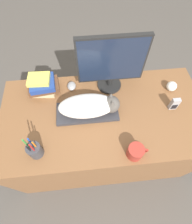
% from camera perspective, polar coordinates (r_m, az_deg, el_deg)
% --- Properties ---
extents(ground_plane, '(12.00, 12.00, 0.00)m').
position_cam_1_polar(ground_plane, '(1.80, 3.20, -22.67)').
color(ground_plane, '#4C4742').
extents(desk, '(1.47, 0.75, 0.71)m').
position_cam_1_polar(desk, '(1.55, 2.06, -7.14)').
color(desk, brown).
rests_on(desk, ground_plane).
extents(keyboard, '(0.43, 0.18, 0.02)m').
position_cam_1_polar(keyboard, '(1.23, -2.82, 0.07)').
color(keyboard, '#2D2D33').
rests_on(keyboard, desk).
extents(cat, '(0.41, 0.18, 0.14)m').
position_cam_1_polar(cat, '(1.16, -1.59, 2.11)').
color(cat, white).
rests_on(cat, keyboard).
extents(monitor, '(0.46, 0.18, 0.44)m').
position_cam_1_polar(monitor, '(1.21, 5.08, 15.80)').
color(monitor, black).
rests_on(monitor, desk).
extents(computer_mouse, '(0.06, 0.08, 0.04)m').
position_cam_1_polar(computer_mouse, '(1.36, -7.97, 8.43)').
color(computer_mouse, gray).
rests_on(computer_mouse, desk).
extents(coffee_mug, '(0.13, 0.10, 0.09)m').
position_cam_1_polar(coffee_mug, '(1.10, 12.84, -12.53)').
color(coffee_mug, '#9E2D23').
rests_on(coffee_mug, desk).
extents(pen_cup, '(0.09, 0.09, 0.21)m').
position_cam_1_polar(pen_cup, '(1.13, -19.35, -11.67)').
color(pen_cup, '#38383D').
rests_on(pen_cup, desk).
extents(baseball, '(0.07, 0.07, 0.07)m').
position_cam_1_polar(baseball, '(1.44, 23.46, 7.72)').
color(baseball, silver).
rests_on(baseball, desk).
extents(phone, '(0.05, 0.03, 0.11)m').
position_cam_1_polar(phone, '(1.33, 24.21, 2.40)').
color(phone, '#99999E').
rests_on(phone, desk).
extents(book_stack, '(0.23, 0.18, 0.15)m').
position_cam_1_polar(book_stack, '(1.35, -16.99, 8.41)').
color(book_stack, '#C6B284').
rests_on(book_stack, desk).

